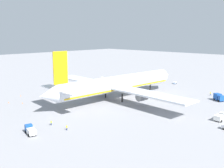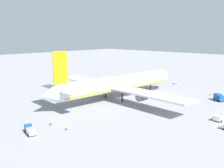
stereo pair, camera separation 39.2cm
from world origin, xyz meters
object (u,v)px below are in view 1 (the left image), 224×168
service_truck_0 (220,117)px  traffic_cone_3 (9,102)px  baggage_cart_0 (102,78)px  baggage_cart_1 (175,83)px  ground_worker_2 (210,94)px  traffic_cone_1 (103,80)px  service_truck_3 (30,130)px  traffic_cone_0 (21,96)px  service_truck_1 (219,97)px  traffic_cone_2 (23,103)px  ground_worker_0 (67,128)px  airliner (117,84)px  ground_worker_1 (51,123)px

service_truck_0 → traffic_cone_3: (-40.25, 76.10, -1.04)m
baggage_cart_0 → service_truck_0: bearing=-109.3°
baggage_cart_1 → ground_worker_2: (-14.73, -28.46, 0.10)m
baggage_cart_1 → traffic_cone_1: size_ratio=6.53×
ground_worker_2 → service_truck_3: bearing=168.9°
service_truck_0 → traffic_cone_3: size_ratio=9.93×
service_truck_0 → traffic_cone_1: (29.02, 87.94, -1.04)m
service_truck_0 → traffic_cone_0: (-30.38, 84.34, -1.04)m
ground_worker_2 → traffic_cone_3: (-75.24, 57.30, -0.61)m
service_truck_1 → baggage_cart_0: (5.63, 80.96, -1.06)m
service_truck_1 → traffic_cone_1: 76.50m
traffic_cone_0 → traffic_cone_2: same height
service_truck_1 → baggage_cart_1: size_ratio=1.52×
service_truck_1 → service_truck_3: service_truck_1 is taller
service_truck_1 → traffic_cone_3: 93.13m
service_truck_3 → ground_worker_0: size_ratio=3.44×
ground_worker_0 → ground_worker_2: size_ratio=0.96×
service_truck_0 → ground_worker_0: 52.64m
service_truck_3 → airliner: bearing=12.5°
airliner → traffic_cone_0: (-28.07, 37.34, -6.79)m
baggage_cart_0 → ground_worker_1: size_ratio=1.89×
ground_worker_0 → service_truck_3: bearing=151.8°
service_truck_0 → traffic_cone_3: service_truck_0 is taller
service_truck_1 → traffic_cone_2: 86.73m
service_truck_1 → airliner: bearing=129.3°
ground_worker_0 → traffic_cone_0: ground_worker_0 is taller
traffic_cone_2 → ground_worker_0: bearing=-98.7°
service_truck_0 → baggage_cart_0: size_ratio=1.75×
baggage_cart_0 → ground_worker_2: bearing=-88.0°
traffic_cone_0 → traffic_cone_1: (59.39, 3.59, 0.00)m
airliner → service_truck_3: airliner is taller
traffic_cone_2 → traffic_cone_3: (-3.69, 5.41, 0.00)m
service_truck_1 → traffic_cone_3: service_truck_1 is taller
service_truck_0 → baggage_cart_1: service_truck_0 is taller
baggage_cart_0 → baggage_cart_1: size_ratio=0.87×
service_truck_3 → baggage_cart_1: 102.59m
airliner → ground_worker_2: bearing=-37.1°
ground_worker_1 → traffic_cone_2: (6.94, 32.50, -0.56)m
ground_worker_0 → ground_worker_2: 78.58m
service_truck_1 → traffic_cone_0: bearing=128.1°
traffic_cone_0 → service_truck_0: bearing=-70.2°
service_truck_0 → service_truck_1: service_truck_1 is taller
ground_worker_0 → traffic_cone_0: (12.29, 53.52, -0.57)m
service_truck_3 → baggage_cart_0: (84.67, 56.48, -0.62)m
ground_worker_0 → traffic_cone_3: 45.34m
service_truck_3 → traffic_cone_1: service_truck_3 is taller
service_truck_0 → traffic_cone_2: (-36.56, 70.69, -1.04)m
service_truck_0 → baggage_cart_1: 68.60m
service_truck_3 → baggage_cart_0: size_ratio=1.84×
service_truck_1 → service_truck_3: bearing=162.8°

